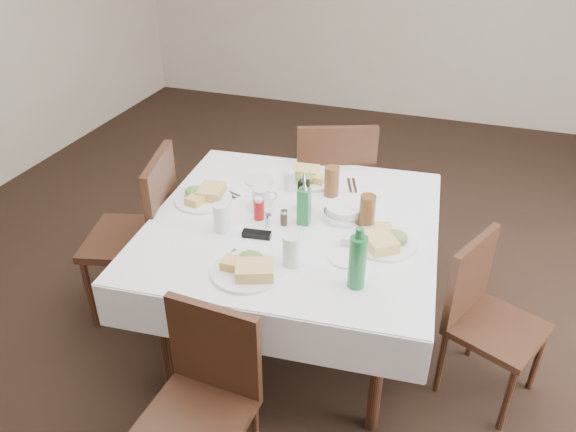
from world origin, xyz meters
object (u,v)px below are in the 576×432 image
object	(u,v)px
green_bottle	(357,261)
bread_basket	(344,212)
oil_cruet_dark	(304,194)
chair_south	(205,392)
water_e	(369,207)
ketchup_bottle	(259,209)
dining_table	(293,233)
chair_east	(484,310)
water_w	(222,218)
coffee_mug	(262,198)
chair_west	(145,227)
water_s	(291,250)
chair_north	(333,183)
oil_cruet_green	(304,205)
water_n	(289,181)

from	to	relation	value
green_bottle	bread_basket	bearing A→B (deg)	109.17
oil_cruet_dark	chair_south	bearing A→B (deg)	-94.53
water_e	bread_basket	size ratio (longest dim) A/B	0.56
oil_cruet_dark	ketchup_bottle	size ratio (longest dim) A/B	1.78
water_e	oil_cruet_dark	xyz separation A→B (m)	(-0.33, -0.04, 0.03)
chair_south	water_e	size ratio (longest dim) A/B	7.44
dining_table	chair_east	bearing A→B (deg)	-1.59
water_w	bread_basket	distance (m)	0.61
coffee_mug	oil_cruet_dark	bearing A→B (deg)	11.05
water_w	oil_cruet_dark	bearing A→B (deg)	45.49
oil_cruet_dark	coffee_mug	bearing A→B (deg)	-168.95
ketchup_bottle	green_bottle	distance (m)	0.69
chair_west	green_bottle	world-z (taller)	green_bottle
chair_south	water_e	distance (m)	1.19
water_s	ketchup_bottle	size ratio (longest dim) A/B	1.24
chair_east	water_s	distance (m)	0.98
chair_south	chair_north	bearing A→B (deg)	87.74
chair_west	oil_cruet_dark	world-z (taller)	chair_west
chair_east	ketchup_bottle	size ratio (longest dim) A/B	7.04
water_e	water_w	bearing A→B (deg)	-151.18
bread_basket	oil_cruet_green	world-z (taller)	oil_cruet_green
chair_east	water_n	bearing A→B (deg)	163.15
water_s	bread_basket	size ratio (longest dim) A/B	0.72
water_n	oil_cruet_dark	size ratio (longest dim) A/B	0.53
oil_cruet_green	water_n	bearing A→B (deg)	120.21
chair_south	bread_basket	bearing A→B (deg)	73.67
water_e	bread_basket	bearing A→B (deg)	-156.67
water_e	coffee_mug	distance (m)	0.55
chair_west	water_n	distance (m)	0.84
dining_table	water_w	bearing A→B (deg)	-146.75
coffee_mug	water_s	bearing A→B (deg)	-54.67
chair_east	chair_west	bearing A→B (deg)	179.92
dining_table	oil_cruet_dark	size ratio (longest dim) A/B	7.25
dining_table	chair_south	size ratio (longest dim) A/B	1.81
chair_west	coffee_mug	xyz separation A→B (m)	(0.66, 0.11, 0.24)
chair_east	water_n	xyz separation A→B (m)	(-1.09, 0.33, 0.34)
chair_west	bread_basket	xyz separation A→B (m)	(1.09, 0.13, 0.23)
water_n	chair_south	bearing A→B (deg)	-87.43
chair_south	chair_west	distance (m)	1.19
chair_east	oil_cruet_green	size ratio (longest dim) A/B	3.46
water_w	bread_basket	size ratio (longest dim) A/B	0.70
water_s	chair_east	bearing A→B (deg)	20.74
chair_west	water_e	world-z (taller)	chair_west
green_bottle	chair_west	bearing A→B (deg)	163.19
chair_west	green_bottle	distance (m)	1.36
green_bottle	chair_east	bearing A→B (deg)	34.56
oil_cruet_green	oil_cruet_dark	bearing A→B (deg)	108.47
chair_west	water_s	world-z (taller)	chair_west
dining_table	ketchup_bottle	size ratio (longest dim) A/B	12.94
chair_north	water_s	distance (m)	1.19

